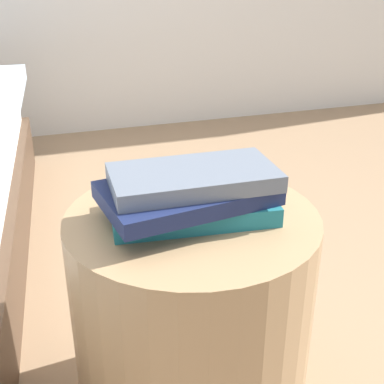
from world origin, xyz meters
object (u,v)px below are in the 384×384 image
(side_table, at_px, (192,316))
(book_slate, at_px, (192,178))
(book_teal, at_px, (191,207))
(book_navy, at_px, (187,193))

(side_table, distance_m, book_slate, 0.31)
(side_table, relative_size, book_teal, 1.61)
(book_teal, distance_m, book_navy, 0.04)
(book_teal, bearing_deg, book_slate, -87.25)
(side_table, xyz_separation_m, book_teal, (-0.00, 0.00, 0.25))
(side_table, bearing_deg, book_teal, 119.76)
(book_navy, xyz_separation_m, book_slate, (0.01, -0.00, 0.03))
(book_teal, bearing_deg, book_navy, -132.26)
(book_teal, bearing_deg, side_table, -54.45)
(book_slate, bearing_deg, book_navy, 161.50)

